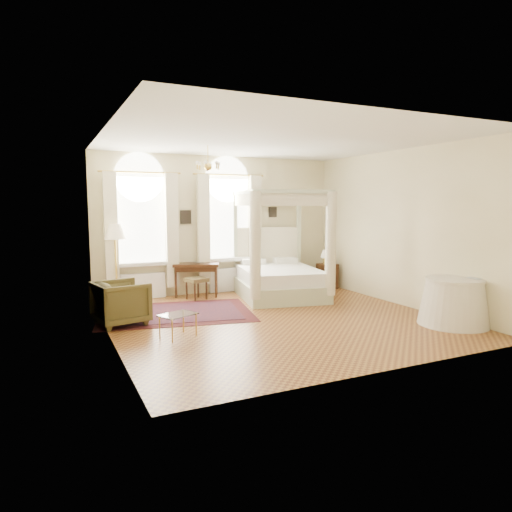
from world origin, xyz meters
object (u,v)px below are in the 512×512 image
at_px(stool, 196,281).
at_px(floor_lamp, 115,236).
at_px(canopy_bed, 279,273).
at_px(side_table, 454,302).
at_px(coffee_table, 178,316).
at_px(nightstand, 327,276).
at_px(armchair, 121,303).
at_px(writing_desk, 196,268).

relative_size(stool, floor_lamp, 0.31).
bearing_deg(canopy_bed, side_table, -64.24).
bearing_deg(floor_lamp, canopy_bed, -14.56).
bearing_deg(coffee_table, stool, 66.52).
bearing_deg(coffee_table, nightstand, 29.51).
distance_m(coffee_table, floor_lamp, 3.32).
relative_size(canopy_bed, armchair, 2.94).
xyz_separation_m(nightstand, stool, (-3.47, 0.10, 0.09)).
height_order(canopy_bed, stool, canopy_bed).
xyz_separation_m(armchair, side_table, (5.40, -2.53, 0.01)).
relative_size(armchair, coffee_table, 1.29).
bearing_deg(floor_lamp, side_table, -40.23).
height_order(nightstand, floor_lamp, floor_lamp).
distance_m(writing_desk, coffee_table, 3.36).
xyz_separation_m(canopy_bed, writing_desk, (-1.71, 0.91, 0.11)).
height_order(nightstand, writing_desk, writing_desk).
height_order(nightstand, stool, nightstand).
height_order(floor_lamp, side_table, floor_lamp).
bearing_deg(coffee_table, writing_desk, 67.11).
distance_m(canopy_bed, armchair, 3.84).
xyz_separation_m(nightstand, floor_lamp, (-5.16, 0.45, 1.16)).
height_order(canopy_bed, nightstand, canopy_bed).
height_order(coffee_table, floor_lamp, floor_lamp).
distance_m(writing_desk, armchair, 2.76).
xyz_separation_m(stool, side_table, (3.51, -4.05, 0.00)).
bearing_deg(nightstand, floor_lamp, 175.02).
distance_m(canopy_bed, coffee_table, 3.72).
bearing_deg(writing_desk, coffee_table, -112.89).
bearing_deg(writing_desk, nightstand, -7.64).
relative_size(stool, side_table, 0.44).
distance_m(writing_desk, stool, 0.45).
relative_size(canopy_bed, coffee_table, 3.80).
relative_size(nightstand, coffee_table, 0.93).
distance_m(floor_lamp, side_table, 6.90).
distance_m(canopy_bed, floor_lamp, 3.75).
relative_size(writing_desk, coffee_table, 1.73).
relative_size(canopy_bed, nightstand, 4.07).
distance_m(stool, side_table, 5.36).
relative_size(canopy_bed, floor_lamp, 1.49).
distance_m(stool, floor_lamp, 2.03).
xyz_separation_m(nightstand, side_table, (0.04, -3.95, 0.10)).
bearing_deg(side_table, nightstand, 90.62).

